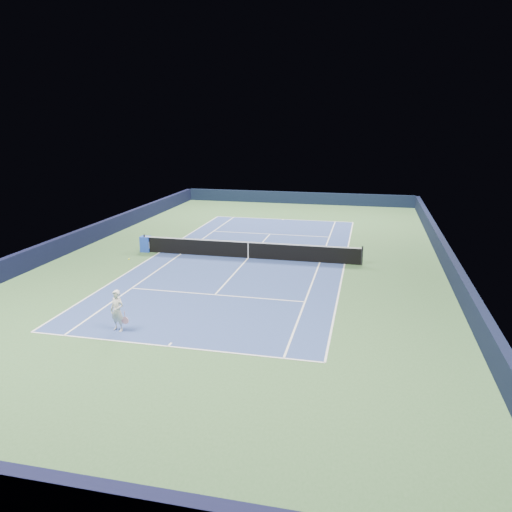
# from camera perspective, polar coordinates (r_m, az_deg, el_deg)

# --- Properties ---
(ground) EXTENTS (40.00, 40.00, 0.00)m
(ground) POSITION_cam_1_polar(r_m,az_deg,el_deg) (28.70, -0.90, -0.25)
(ground) COLOR #375B31
(ground) RESTS_ON ground
(wall_far) EXTENTS (22.00, 0.35, 1.10)m
(wall_far) POSITION_cam_1_polar(r_m,az_deg,el_deg) (47.68, 4.79, 6.64)
(wall_far) COLOR black
(wall_far) RESTS_ON ground
(wall_near) EXTENTS (22.00, 0.35, 1.10)m
(wall_near) POSITION_cam_1_polar(r_m,az_deg,el_deg) (11.99, -26.11, -23.08)
(wall_near) COLOR black
(wall_near) RESTS_ON ground
(wall_right) EXTENTS (0.35, 40.00, 1.10)m
(wall_right) POSITION_cam_1_polar(r_m,az_deg,el_deg) (28.11, 21.07, -0.47)
(wall_right) COLOR black
(wall_right) RESTS_ON ground
(wall_left) EXTENTS (0.35, 40.00, 1.10)m
(wall_left) POSITION_cam_1_polar(r_m,az_deg,el_deg) (32.79, -19.62, 1.82)
(wall_left) COLOR black
(wall_left) RESTS_ON ground
(court_surface) EXTENTS (10.97, 23.77, 0.01)m
(court_surface) POSITION_cam_1_polar(r_m,az_deg,el_deg) (28.69, -0.90, -0.24)
(court_surface) COLOR navy
(court_surface) RESTS_ON ground
(baseline_far) EXTENTS (10.97, 0.08, 0.00)m
(baseline_far) POSITION_cam_1_polar(r_m,az_deg,el_deg) (40.03, 3.15, 4.22)
(baseline_far) COLOR white
(baseline_far) RESTS_ON ground
(baseline_near) EXTENTS (10.97, 0.08, 0.00)m
(baseline_near) POSITION_cam_1_polar(r_m,az_deg,el_deg) (18.06, -10.00, -10.13)
(baseline_near) COLOR white
(baseline_near) RESTS_ON ground
(sideline_doubles_right) EXTENTS (0.08, 23.77, 0.00)m
(sideline_doubles_right) POSITION_cam_1_polar(r_m,az_deg,el_deg) (27.95, 10.10, -0.90)
(sideline_doubles_right) COLOR white
(sideline_doubles_right) RESTS_ON ground
(sideline_doubles_left) EXTENTS (0.08, 23.77, 0.00)m
(sideline_doubles_left) POSITION_cam_1_polar(r_m,az_deg,el_deg) (30.42, -10.98, 0.39)
(sideline_doubles_left) COLOR white
(sideline_doubles_left) RESTS_ON ground
(sideline_singles_right) EXTENTS (0.08, 23.77, 0.00)m
(sideline_singles_right) POSITION_cam_1_polar(r_m,az_deg,el_deg) (28.04, 7.30, -0.73)
(sideline_singles_right) COLOR white
(sideline_singles_right) RESTS_ON ground
(sideline_singles_left) EXTENTS (0.08, 23.77, 0.00)m
(sideline_singles_left) POSITION_cam_1_polar(r_m,az_deg,el_deg) (29.91, -8.58, 0.24)
(sideline_singles_left) COLOR white
(sideline_singles_left) RESTS_ON ground
(service_line_far) EXTENTS (8.23, 0.08, 0.00)m
(service_line_far) POSITION_cam_1_polar(r_m,az_deg,el_deg) (34.76, 1.61, 2.53)
(service_line_far) COLOR white
(service_line_far) RESTS_ON ground
(service_line_near) EXTENTS (8.23, 0.08, 0.00)m
(service_line_near) POSITION_cam_1_polar(r_m,az_deg,el_deg) (22.82, -4.72, -4.43)
(service_line_near) COLOR white
(service_line_near) RESTS_ON ground
(center_service_line) EXTENTS (0.08, 12.80, 0.00)m
(center_service_line) POSITION_cam_1_polar(r_m,az_deg,el_deg) (28.69, -0.90, -0.23)
(center_service_line) COLOR white
(center_service_line) RESTS_ON ground
(center_mark_far) EXTENTS (0.08, 0.30, 0.00)m
(center_mark_far) POSITION_cam_1_polar(r_m,az_deg,el_deg) (39.89, 3.11, 4.18)
(center_mark_far) COLOR white
(center_mark_far) RESTS_ON ground
(center_mark_near) EXTENTS (0.08, 0.30, 0.00)m
(center_mark_near) POSITION_cam_1_polar(r_m,az_deg,el_deg) (18.19, -9.82, -9.93)
(center_mark_near) COLOR white
(center_mark_near) RESTS_ON ground
(tennis_net) EXTENTS (12.90, 0.10, 1.07)m
(tennis_net) POSITION_cam_1_polar(r_m,az_deg,el_deg) (28.56, -0.90, 0.73)
(tennis_net) COLOR black
(tennis_net) RESTS_ON ground
(sponsor_cube) EXTENTS (0.61, 0.56, 0.93)m
(sponsor_cube) POSITION_cam_1_polar(r_m,az_deg,el_deg) (30.79, -12.49, 1.36)
(sponsor_cube) COLOR #1E40B6
(sponsor_cube) RESTS_ON ground
(tennis_player) EXTENTS (0.79, 1.29, 2.57)m
(tennis_player) POSITION_cam_1_polar(r_m,az_deg,el_deg) (19.45, -15.57, -6.04)
(tennis_player) COLOR white
(tennis_player) RESTS_ON ground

